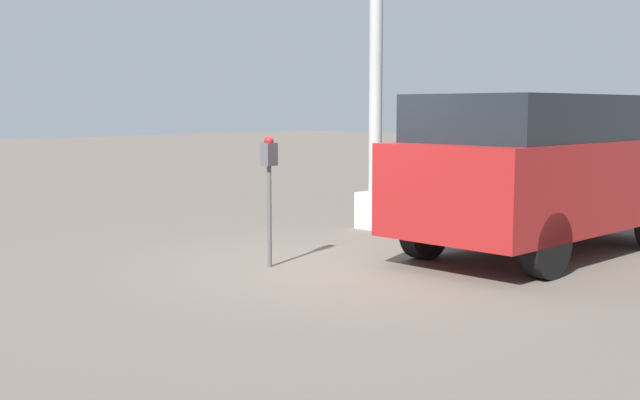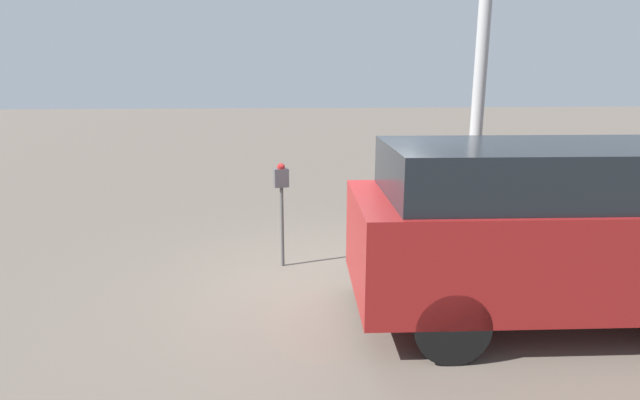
{
  "view_description": "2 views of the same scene",
  "coord_description": "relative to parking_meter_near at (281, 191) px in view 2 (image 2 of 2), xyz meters",
  "views": [
    {
      "loc": [
        -6.96,
        -6.1,
        1.82
      ],
      "look_at": [
        -0.41,
        0.11,
        0.79
      ],
      "focal_mm": 45.0,
      "sensor_mm": 36.0,
      "label": 1
    },
    {
      "loc": [
        -0.73,
        -6.24,
        2.65
      ],
      "look_at": [
        -0.23,
        0.24,
        1.06
      ],
      "focal_mm": 28.0,
      "sensor_mm": 36.0,
      "label": 2
    }
  ],
  "objects": [
    {
      "name": "lamp_post",
      "position": [
        3.15,
        1.04,
        0.85
      ],
      "size": [
        0.44,
        0.44,
        5.28
      ],
      "color": "beige",
      "rests_on": "ground"
    },
    {
      "name": "parked_van",
      "position": [
        2.95,
        -1.86,
        -0.02
      ],
      "size": [
        4.48,
        2.02,
        1.98
      ],
      "rotation": [
        0.0,
        0.0,
        -0.04
      ],
      "color": "maroon",
      "rests_on": "ground"
    },
    {
      "name": "ground_plane",
      "position": [
        0.75,
        -0.59,
        -1.11
      ],
      "size": [
        80.0,
        80.0,
        0.0
      ],
      "primitive_type": "plane",
      "color": "#60564C"
    },
    {
      "name": "parking_meter_near",
      "position": [
        0.0,
        0.0,
        0.0
      ],
      "size": [
        0.22,
        0.15,
        1.51
      ],
      "rotation": [
        0.0,
        0.0,
        0.21
      ],
      "color": "#4C4C4C",
      "rests_on": "ground"
    }
  ]
}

